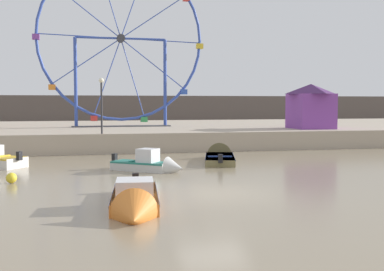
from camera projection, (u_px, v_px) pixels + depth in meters
The scene contains 10 objects.
ground_plane at pixel (213, 192), 17.80m from camera, with size 240.00×240.00×0.00m, color gray.
quay_promenade at pixel (136, 132), 43.79m from camera, with size 110.00×24.74×1.31m, color tan.
distant_town_skyline at pixel (116, 111), 69.57m from camera, with size 140.00×3.00×4.40m, color #564C47.
motorboat_pale_grey at pixel (152, 164), 23.38m from camera, with size 3.61×3.14×1.40m.
motorboat_olive_wood at pixel (220, 156), 28.06m from camera, with size 2.89×5.65×1.48m.
motorboat_orange_hull at pixel (135, 202), 14.80m from camera, with size 2.01×5.51×1.38m.
ferris_wheel_blue_frame at pixel (121, 41), 40.64m from camera, with size 14.28×1.20×14.44m.
carnival_booth_purple_stall at pixel (311, 105), 37.91m from camera, with size 3.23×3.72×3.50m.
promenade_lamp_far at pixel (101, 97), 31.21m from camera, with size 0.32×0.32×3.63m.
mooring_buoy_orange at pixel (11, 178), 19.84m from camera, with size 0.44×0.44×0.44m, color yellow.
Camera 1 is at (-4.64, -17.02, 3.29)m, focal length 45.04 mm.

